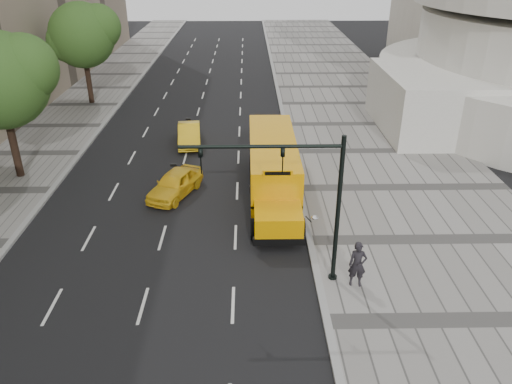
{
  "coord_description": "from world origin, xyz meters",
  "views": [
    {
      "loc": [
        3.13,
        -25.41,
        12.57
      ],
      "look_at": [
        3.5,
        -4.0,
        1.9
      ],
      "focal_mm": 35.0,
      "sensor_mm": 36.0,
      "label": 1
    }
  ],
  "objects_px": {
    "school_bus": "(273,163)",
    "taxi_far": "(189,134)",
    "tree_b": "(1,80)",
    "traffic_signal": "(303,193)",
    "tree_c": "(83,35)",
    "taxi_near": "(175,184)",
    "pedestrian": "(358,264)"
  },
  "relations": [
    {
      "from": "tree_c",
      "to": "pedestrian",
      "type": "xyz_separation_m",
      "value": [
        17.86,
        -26.39,
        -4.74
      ]
    },
    {
      "from": "taxi_near",
      "to": "traffic_signal",
      "type": "height_order",
      "value": "traffic_signal"
    },
    {
      "from": "tree_b",
      "to": "pedestrian",
      "type": "bearing_deg",
      "value": -31.63
    },
    {
      "from": "taxi_near",
      "to": "taxi_far",
      "type": "bearing_deg",
      "value": 112.97
    },
    {
      "from": "tree_c",
      "to": "traffic_signal",
      "type": "bearing_deg",
      "value": -58.97
    },
    {
      "from": "pedestrian",
      "to": "taxi_near",
      "type": "bearing_deg",
      "value": 140.83
    },
    {
      "from": "tree_c",
      "to": "pedestrian",
      "type": "relative_size",
      "value": 4.32
    },
    {
      "from": "taxi_far",
      "to": "traffic_signal",
      "type": "distance_m",
      "value": 17.47
    },
    {
      "from": "taxi_near",
      "to": "pedestrian",
      "type": "height_order",
      "value": "pedestrian"
    },
    {
      "from": "traffic_signal",
      "to": "tree_b",
      "type": "bearing_deg",
      "value": 145.97
    },
    {
      "from": "tree_b",
      "to": "traffic_signal",
      "type": "distance_m",
      "value": 18.9
    },
    {
      "from": "tree_c",
      "to": "traffic_signal",
      "type": "height_order",
      "value": "tree_c"
    },
    {
      "from": "tree_c",
      "to": "taxi_far",
      "type": "bearing_deg",
      "value": -46.39
    },
    {
      "from": "tree_b",
      "to": "school_bus",
      "type": "relative_size",
      "value": 0.74
    },
    {
      "from": "taxi_near",
      "to": "traffic_signal",
      "type": "distance_m",
      "value": 10.66
    },
    {
      "from": "tree_c",
      "to": "school_bus",
      "type": "distance_m",
      "value": 23.42
    },
    {
      "from": "taxi_far",
      "to": "pedestrian",
      "type": "height_order",
      "value": "pedestrian"
    },
    {
      "from": "taxi_far",
      "to": "tree_b",
      "type": "bearing_deg",
      "value": -155.75
    },
    {
      "from": "tree_c",
      "to": "school_bus",
      "type": "height_order",
      "value": "tree_c"
    },
    {
      "from": "tree_c",
      "to": "school_bus",
      "type": "relative_size",
      "value": 0.73
    },
    {
      "from": "school_bus",
      "to": "taxi_near",
      "type": "relative_size",
      "value": 2.78
    },
    {
      "from": "tree_c",
      "to": "taxi_near",
      "type": "height_order",
      "value": "tree_c"
    },
    {
      "from": "tree_b",
      "to": "tree_c",
      "type": "bearing_deg",
      "value": 90.0
    },
    {
      "from": "tree_c",
      "to": "traffic_signal",
      "type": "distance_m",
      "value": 30.3
    },
    {
      "from": "tree_b",
      "to": "taxi_near",
      "type": "relative_size",
      "value": 2.06
    },
    {
      "from": "tree_b",
      "to": "taxi_near",
      "type": "bearing_deg",
      "value": -14.62
    },
    {
      "from": "tree_c",
      "to": "taxi_near",
      "type": "distance_m",
      "value": 20.87
    },
    {
      "from": "tree_c",
      "to": "taxi_near",
      "type": "bearing_deg",
      "value": -62.04
    },
    {
      "from": "taxi_far",
      "to": "pedestrian",
      "type": "xyz_separation_m",
      "value": [
        8.41,
        -16.47,
        0.43
      ]
    },
    {
      "from": "school_bus",
      "to": "taxi_far",
      "type": "xyz_separation_m",
      "value": [
        -5.45,
        7.67,
        -1.06
      ]
    },
    {
      "from": "tree_c",
      "to": "school_bus",
      "type": "xyz_separation_m",
      "value": [
        14.9,
        -17.59,
        -4.11
      ]
    },
    {
      "from": "tree_b",
      "to": "school_bus",
      "type": "bearing_deg",
      "value": -8.4
    }
  ]
}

